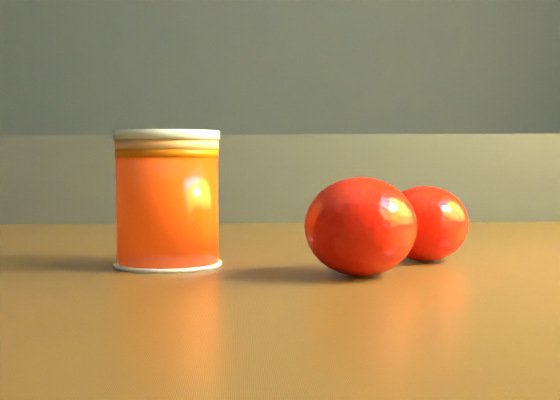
# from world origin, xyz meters

# --- Properties ---
(kitchen_counter) EXTENTS (3.15, 0.60, 0.90)m
(kitchen_counter) POSITION_xyz_m (0.00, 1.45, 0.45)
(kitchen_counter) COLOR #494B4E
(kitchen_counter) RESTS_ON ground
(juice_glass) EXTENTS (0.07, 0.07, 0.09)m
(juice_glass) POSITION_xyz_m (0.79, 0.01, 0.82)
(juice_glass) COLOR #FF3005
(juice_glass) RESTS_ON table
(orange_front) EXTENTS (0.09, 0.09, 0.06)m
(orange_front) POSITION_xyz_m (0.92, -0.01, 0.81)
(orange_front) COLOR red
(orange_front) RESTS_ON table
(orange_back) EXTENTS (0.07, 0.07, 0.05)m
(orange_back) POSITION_xyz_m (0.96, 0.06, 0.80)
(orange_back) COLOR red
(orange_back) RESTS_ON table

